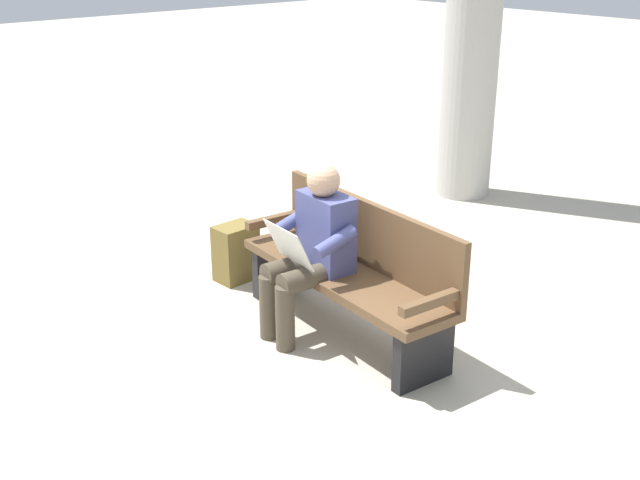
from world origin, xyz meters
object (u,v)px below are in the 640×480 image
object	(u,v)px
backpack	(235,253)
person_seated	(312,247)
support_pillar	(474,16)
bench_near	(352,268)

from	to	relation	value
backpack	person_seated	bearing A→B (deg)	173.46
backpack	support_pillar	size ratio (longest dim) A/B	0.13
backpack	support_pillar	world-z (taller)	support_pillar
backpack	bench_near	bearing A→B (deg)	-175.47
bench_near	person_seated	bearing A→B (deg)	59.47
person_seated	support_pillar	distance (m)	3.60
bench_near	support_pillar	distance (m)	3.53
bench_near	support_pillar	bearing A→B (deg)	-58.44
backpack	support_pillar	bearing A→B (deg)	-86.30
bench_near	support_pillar	world-z (taller)	support_pillar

